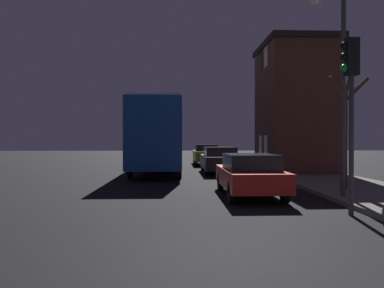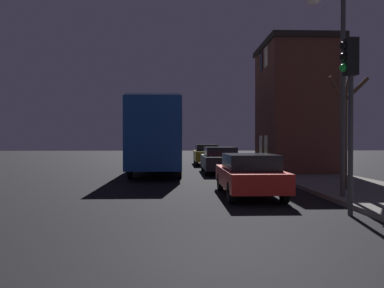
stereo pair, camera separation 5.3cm
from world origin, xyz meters
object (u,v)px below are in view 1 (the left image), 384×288
Objects in this scene: bare_tree at (345,131)px; traffic_light at (350,88)px; streetlamp at (330,48)px; car_mid_lane at (219,160)px; car_near_lane at (250,174)px; car_far_lane at (206,154)px; bus at (158,132)px.

traffic_light is at bearing -112.90° from bare_tree.
streetlamp is 1.41× the size of car_mid_lane.
car_near_lane is at bearing -89.88° from car_mid_lane.
streetlamp reaches higher than car_far_lane.
bus is 3.77m from car_mid_lane.
streetlamp reaches higher than car_near_lane.
car_far_lane reaches higher than car_mid_lane.
bus is at bearing 119.24° from streetlamp.
bare_tree reaches higher than traffic_light.
bare_tree is (1.21, 1.62, -2.47)m from streetlamp.
car_near_lane is (-1.84, 3.14, -2.35)m from traffic_light.
bare_tree reaches higher than car_far_lane.
streetlamp reaches higher than bare_tree.
streetlamp is at bearing -23.39° from car_near_lane.
traffic_light is 4.22m from bare_tree.
bare_tree reaches higher than bus.
car_near_lane is 15.62m from car_far_lane.
car_mid_lane is (3.38, -0.62, -1.54)m from bus.
bus reaches higher than car_near_lane.
bare_tree is 0.42× the size of bus.
car_far_lane is (-2.46, 16.59, -3.80)m from streetlamp.
bare_tree is 3.77m from car_near_lane.
streetlamp is at bearing -60.76° from bus.
bare_tree is (1.60, 3.79, -0.95)m from traffic_light.
streetlamp is 0.61× the size of bus.
car_mid_lane is (-2.25, 9.44, -3.85)m from streetlamp.
traffic_light is at bearing -83.71° from car_far_lane.
traffic_light is 13.33m from bus.
streetlamp is 1.43× the size of bare_tree.
traffic_light is 1.01× the size of car_near_lane.
car_mid_lane is at bearing -88.34° from car_far_lane.
bus is 2.41× the size of car_near_lane.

